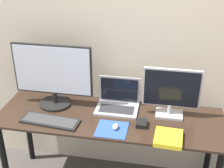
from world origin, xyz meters
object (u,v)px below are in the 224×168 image
object	(u,v)px
laptop	(118,101)
keyboard	(50,121)
mouse	(115,127)
book	(168,138)
power_brick	(142,124)
monitor_left	(53,75)
monitor_right	(171,92)

from	to	relation	value
laptop	keyboard	bearing A→B (deg)	-146.84
mouse	book	size ratio (longest dim) A/B	0.31
keyboard	power_brick	bearing A→B (deg)	6.62
laptop	book	xyz separation A→B (m)	(0.41, -0.36, -0.04)
monitor_left	book	distance (m)	1.00
power_brick	monitor_right	bearing A→B (deg)	42.63
keyboard	power_brick	size ratio (longest dim) A/B	4.74
monitor_left	book	world-z (taller)	monitor_left
monitor_left	mouse	xyz separation A→B (m)	(0.54, -0.26, -0.24)
monitor_left	mouse	distance (m)	0.65
mouse	monitor_right	bearing A→B (deg)	34.51
book	monitor_left	bearing A→B (deg)	160.94
monitor_left	power_brick	bearing A→B (deg)	-13.80
keyboard	book	bearing A→B (deg)	-4.04
monitor_right	keyboard	size ratio (longest dim) A/B	0.94
book	monitor_right	bearing A→B (deg)	90.38
monitor_right	power_brick	distance (m)	0.32
laptop	power_brick	distance (m)	0.31
laptop	mouse	distance (m)	0.31
power_brick	book	bearing A→B (deg)	-35.60
mouse	laptop	bearing A→B (deg)	96.23
mouse	keyboard	bearing A→B (deg)	179.88
monitor_right	laptop	size ratio (longest dim) A/B	1.28
laptop	keyboard	size ratio (longest dim) A/B	0.73
monitor_left	power_brick	world-z (taller)	monitor_left
mouse	book	distance (m)	0.38
monitor_left	mouse	bearing A→B (deg)	-25.34
laptop	book	world-z (taller)	laptop
monitor_left	laptop	distance (m)	0.55
monitor_left	book	bearing A→B (deg)	-19.06
monitor_left	keyboard	size ratio (longest dim) A/B	1.40
monitor_right	power_brick	xyz separation A→B (m)	(-0.19, -0.18, -0.19)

